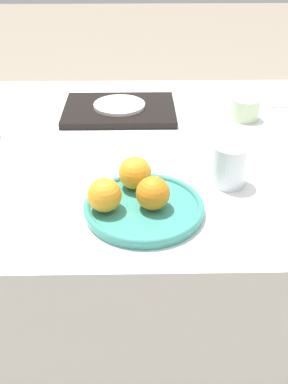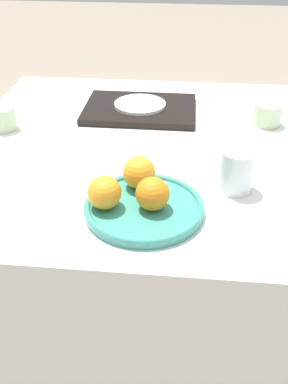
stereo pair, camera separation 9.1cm
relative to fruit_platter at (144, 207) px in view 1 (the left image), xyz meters
The scene contains 11 objects.
ground_plane 0.81m from the fruit_platter, 66.05° to the left, with size 12.00×12.00×0.00m, color gray.
table 0.51m from the fruit_platter, 66.05° to the left, with size 1.35×1.00×0.72m.
fruit_platter is the anchor object (origin of this frame).
orange_0 0.04m from the fruit_platter, 19.80° to the right, with size 0.07×0.07×0.07m.
orange_1 0.08m from the fruit_platter, 104.16° to the left, with size 0.07×0.07×0.07m.
orange_2 0.09m from the fruit_platter, behind, with size 0.07×0.07×0.07m.
water_glass 0.23m from the fruit_platter, 29.80° to the left, with size 0.08×0.08×0.10m.
serving_tray 0.53m from the fruit_platter, 97.13° to the left, with size 0.34×0.25×0.02m.
side_plate 0.53m from the fruit_platter, 97.13° to the left, with size 0.16×0.16×0.01m.
cup_1 0.57m from the fruit_platter, 56.96° to the left, with size 0.08×0.08×0.06m.
napkin 0.74m from the fruit_platter, 54.98° to the left, with size 0.13×0.11×0.01m.
Camera 1 is at (-0.15, -1.08, 1.27)m, focal length 42.00 mm.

